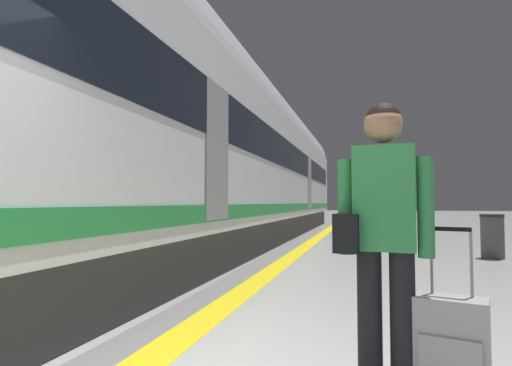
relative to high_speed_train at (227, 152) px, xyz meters
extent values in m
cube|color=yellow|center=(2.02, 0.96, -2.50)|extent=(0.36, 80.00, 0.01)
cube|color=slate|center=(1.74, 0.96, -2.50)|extent=(0.53, 80.00, 0.01)
cube|color=#38383D|center=(0.00, -0.50, -2.15)|extent=(2.67, 26.01, 0.70)
cube|color=silver|center=(0.00, -0.50, -0.35)|extent=(2.90, 27.10, 2.90)
cylinder|color=silver|center=(0.00, -0.50, 1.05)|extent=(2.84, 26.55, 2.84)
cube|color=black|center=(0.00, -0.50, 0.00)|extent=(2.93, 25.47, 0.80)
cube|color=#268C3F|center=(0.00, -0.50, -1.50)|extent=(2.94, 26.55, 0.24)
cone|color=silver|center=(0.00, 14.35, -0.60)|extent=(2.75, 2.60, 2.75)
cube|color=gray|center=(1.46, -4.56, -0.60)|extent=(0.02, 0.90, 2.00)
cube|color=gray|center=(1.46, 5.60, -0.60)|extent=(0.02, 0.90, 2.00)
cylinder|color=black|center=(3.77, -7.64, -2.07)|extent=(0.14, 0.14, 0.87)
cylinder|color=black|center=(3.58, -7.62, -2.07)|extent=(0.14, 0.14, 0.87)
cube|color=#338C4C|center=(3.68, -7.63, -1.32)|extent=(0.37, 0.25, 0.62)
cylinder|color=#338C4C|center=(3.90, -7.67, -1.37)|extent=(0.09, 0.09, 0.58)
cylinder|color=#338C4C|center=(3.45, -7.61, -1.37)|extent=(0.09, 0.09, 0.58)
sphere|color=#A37556|center=(3.68, -7.63, -0.88)|extent=(0.23, 0.23, 0.23)
sphere|color=black|center=(3.68, -7.63, -0.85)|extent=(0.21, 0.21, 0.21)
cube|color=black|center=(3.47, -7.64, -1.53)|extent=(0.18, 0.30, 0.23)
cube|color=#9E9EA3|center=(4.03, -7.65, -2.16)|extent=(0.43, 0.32, 0.56)
cylinder|color=gray|center=(4.14, -7.62, -1.69)|extent=(0.02, 0.02, 0.38)
cylinder|color=gray|center=(3.94, -7.57, -1.69)|extent=(0.02, 0.02, 0.38)
cube|color=black|center=(4.04, -7.60, -1.50)|extent=(0.22, 0.08, 0.02)
cylinder|color=#383842|center=(3.66, 1.05, -2.11)|extent=(0.13, 0.13, 0.79)
cylinder|color=#383842|center=(3.82, 1.00, -2.11)|extent=(0.13, 0.13, 0.79)
cube|color=orange|center=(3.74, 1.03, -1.43)|extent=(0.36, 0.27, 0.56)
cylinder|color=orange|center=(3.55, 1.09, -1.48)|extent=(0.08, 0.08, 0.53)
cylinder|color=orange|center=(3.94, 0.98, -1.48)|extent=(0.08, 0.08, 0.53)
sphere|color=beige|center=(3.74, 1.03, -1.03)|extent=(0.21, 0.21, 0.21)
sphere|color=black|center=(3.74, 1.03, -1.01)|extent=(0.19, 0.19, 0.19)
cube|color=black|center=(3.70, 0.89, -1.41)|extent=(0.27, 0.20, 0.38)
ellipsoid|color=navy|center=(3.42, 0.85, -2.35)|extent=(0.44, 0.26, 0.30)
torus|color=navy|center=(3.42, 0.85, -2.25)|extent=(0.22, 0.02, 0.22)
cylinder|color=#4C4C51|center=(6.09, -0.74, -2.08)|extent=(0.44, 0.44, 0.85)
cylinder|color=#262628|center=(6.09, -0.74, -1.62)|extent=(0.46, 0.46, 0.06)
camera|label=1|loc=(3.57, -10.17, -1.35)|focal=28.47mm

